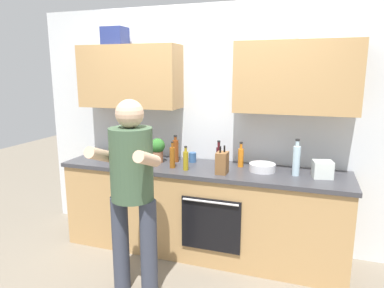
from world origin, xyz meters
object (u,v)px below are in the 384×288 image
bottle_vinegar (176,150)px  knife_block (222,163)px  bottle_oil (186,160)px  bottle_juice (241,157)px  potted_herb (158,149)px  grocery_bag_produce (323,169)px  person_standing (132,183)px  bottle_syrup (172,157)px  bottle_hotsauce (121,152)px  cup_coffee (147,154)px  bottle_wine (219,154)px  mixing_bowl (262,167)px  bottle_soy (128,147)px  bottle_water (296,160)px  cup_tea (193,157)px

bottle_vinegar → knife_block: size_ratio=1.08×
bottle_oil → bottle_juice: 0.56m
potted_herb → grocery_bag_produce: (1.61, -0.02, -0.07)m
person_standing → bottle_syrup: size_ratio=6.15×
person_standing → knife_block: 0.89m
bottle_hotsauce → cup_coffee: (0.22, 0.18, -0.05)m
grocery_bag_produce → bottle_wine: bearing=169.1°
mixing_bowl → potted_herb: potted_herb is taller
bottle_hotsauce → bottle_soy: size_ratio=0.86×
bottle_syrup → bottle_vinegar: bearing=104.2°
bottle_water → bottle_hotsauce: size_ratio=1.40×
cup_coffee → person_standing: bearing=-70.5°
grocery_bag_produce → person_standing: bearing=-149.4°
bottle_water → bottle_vinegar: bearing=174.7°
bottle_juice → bottle_wine: 0.26m
bottle_wine → bottle_soy: bottle_soy is taller
bottle_hotsauce → mixing_bowl: size_ratio=0.97×
bottle_soy → knife_block: (1.12, -0.25, -0.02)m
cup_coffee → grocery_bag_produce: size_ratio=0.57×
cup_tea → knife_block: knife_block is taller
bottle_syrup → bottle_water: bearing=6.0°
bottle_syrup → cup_coffee: (-0.40, 0.26, -0.06)m
knife_block → grocery_bag_produce: bearing=10.4°
bottle_oil → bottle_syrup: 0.16m
bottle_juice → person_standing: bearing=-125.1°
bottle_wine → mixing_bowl: bottle_wine is taller
bottle_wine → cup_tea: 0.28m
grocery_bag_produce → bottle_hotsauce: bearing=-178.5°
bottle_syrup → cup_tea: size_ratio=2.60×
potted_herb → bottle_hotsauce: bearing=-169.9°
bottle_syrup → mixing_bowl: size_ratio=1.06×
bottle_vinegar → knife_block: (0.57, -0.26, -0.02)m
bottle_vinegar → grocery_bag_produce: 1.45m
bottle_syrup → bottle_vinegar: bottle_vinegar is taller
cup_tea → knife_block: (0.39, -0.30, 0.05)m
bottle_vinegar → knife_block: 0.63m
bottle_wine → bottle_vinegar: bearing=-168.6°
bottle_hotsauce → knife_block: size_ratio=0.92×
knife_block → grocery_bag_produce: knife_block is taller
potted_herb → bottle_water: bearing=-1.1°
bottle_juice → bottle_hotsauce: size_ratio=1.04×
bottle_wine → bottle_vinegar: size_ratio=0.84×
cup_coffee → bottle_water: bearing=-5.0°
bottle_water → knife_block: 0.67m
bottle_wine → knife_block: 0.38m
bottle_oil → knife_block: bearing=1.1°
bottle_soy → knife_block: bottle_soy is taller
bottle_water → potted_herb: (-1.38, 0.03, -0.00)m
bottle_juice → cup_coffee: bottle_juice is taller
bottle_oil → bottle_soy: 0.81m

